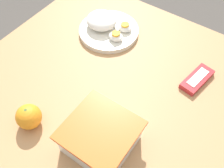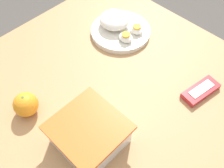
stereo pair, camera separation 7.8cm
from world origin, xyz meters
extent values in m
cube|color=#AD7F51|center=(0.00, 0.00, 0.75)|extent=(0.96, 0.82, 0.03)
cylinder|color=#936C45|center=(0.43, -0.36, 0.37)|extent=(0.04, 0.04, 0.74)
cube|color=white|center=(-0.05, 0.19, 0.80)|extent=(0.15, 0.15, 0.08)
cube|color=#CCBC84|center=(-0.05, 0.19, 0.79)|extent=(0.14, 0.14, 0.04)
cube|color=orange|center=(-0.05, 0.19, 0.85)|extent=(0.17, 0.17, 0.01)
ellipsoid|color=gray|center=(-0.05, 0.19, 0.80)|extent=(0.04, 0.05, 0.03)
sphere|color=orange|center=(0.15, 0.25, 0.80)|extent=(0.07, 0.07, 0.07)
cylinder|color=#4C662D|center=(0.15, 0.25, 0.83)|extent=(0.01, 0.01, 0.00)
cylinder|color=silver|center=(0.19, -0.18, 0.78)|extent=(0.22, 0.22, 0.02)
ellipsoid|color=white|center=(0.22, -0.18, 0.81)|extent=(0.11, 0.11, 0.05)
ellipsoid|color=white|center=(0.14, -0.21, 0.80)|extent=(0.05, 0.04, 0.02)
cylinder|color=#F4A823|center=(0.14, -0.21, 0.81)|extent=(0.03, 0.03, 0.01)
ellipsoid|color=white|center=(0.14, -0.15, 0.80)|extent=(0.05, 0.04, 0.02)
cylinder|color=#F4A823|center=(0.14, -0.15, 0.81)|extent=(0.03, 0.03, 0.01)
cube|color=#B7282D|center=(-0.17, -0.16, 0.78)|extent=(0.07, 0.13, 0.02)
cube|color=white|center=(-0.17, -0.16, 0.79)|extent=(0.04, 0.09, 0.00)
camera|label=1|loc=(-0.24, 0.41, 1.42)|focal=42.00mm
camera|label=2|loc=(-0.30, 0.36, 1.42)|focal=42.00mm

